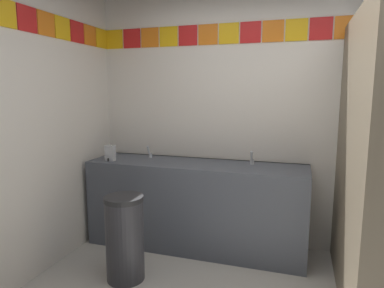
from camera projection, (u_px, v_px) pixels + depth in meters
name	position (u px, v px, depth m)	size (l,w,h in m)	color
wall_back	(282.00, 112.00, 3.29)	(3.79, 0.09, 2.70)	silver
vanity_counter	(196.00, 204.00, 3.37)	(2.14, 0.56, 0.86)	#4C515B
faucet_left	(150.00, 153.00, 3.54)	(0.04, 0.10, 0.14)	silver
faucet_right	(252.00, 159.00, 3.22)	(0.04, 0.10, 0.14)	silver
soap_dispenser	(110.00, 153.00, 3.39)	(0.09, 0.09, 0.16)	#B7BABF
stall_divider	(383.00, 170.00, 2.16)	(0.92, 1.46, 2.11)	#726651
trash_bin	(125.00, 238.00, 2.78)	(0.32, 0.32, 0.71)	#333338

